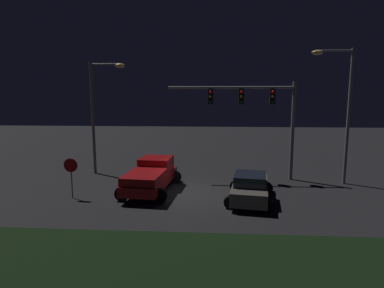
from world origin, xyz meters
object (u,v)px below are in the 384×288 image
object	(u,v)px
pickup_truck	(152,174)
street_lamp_left	(99,104)
car_sedan	(250,187)
traffic_signal_gantry	(256,106)
stop_sign	(71,170)
street_lamp_right	(341,101)

from	to	relation	value
pickup_truck	street_lamp_left	xyz separation A→B (m)	(-4.40, 3.94, 3.98)
car_sedan	traffic_signal_gantry	size ratio (longest dim) A/B	0.56
car_sedan	stop_sign	bearing A→B (deg)	100.08
car_sedan	street_lamp_left	world-z (taller)	street_lamp_left
street_lamp_left	stop_sign	bearing A→B (deg)	-86.87
car_sedan	traffic_signal_gantry	bearing A→B (deg)	-0.91
car_sedan	stop_sign	world-z (taller)	stop_sign
pickup_truck	stop_sign	bearing A→B (deg)	118.03
car_sedan	street_lamp_right	world-z (taller)	street_lamp_right
pickup_truck	traffic_signal_gantry	bearing A→B (deg)	-58.76
pickup_truck	car_sedan	world-z (taller)	pickup_truck
pickup_truck	street_lamp_right	xyz separation A→B (m)	(11.50, 2.31, 4.28)
traffic_signal_gantry	street_lamp_right	distance (m)	5.20
car_sedan	street_lamp_right	bearing A→B (deg)	-48.52
street_lamp_left	stop_sign	size ratio (longest dim) A/B	3.53
traffic_signal_gantry	car_sedan	bearing A→B (deg)	-99.67
pickup_truck	street_lamp_right	world-z (taller)	street_lamp_right
street_lamp_right	stop_sign	xyz separation A→B (m)	(-15.59, -4.02, -3.71)
pickup_truck	street_lamp_left	bearing A→B (deg)	53.50
car_sedan	pickup_truck	bearing A→B (deg)	83.88
traffic_signal_gantry	stop_sign	xyz separation A→B (m)	(-10.46, -4.80, -3.34)
street_lamp_left	stop_sign	distance (m)	6.61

